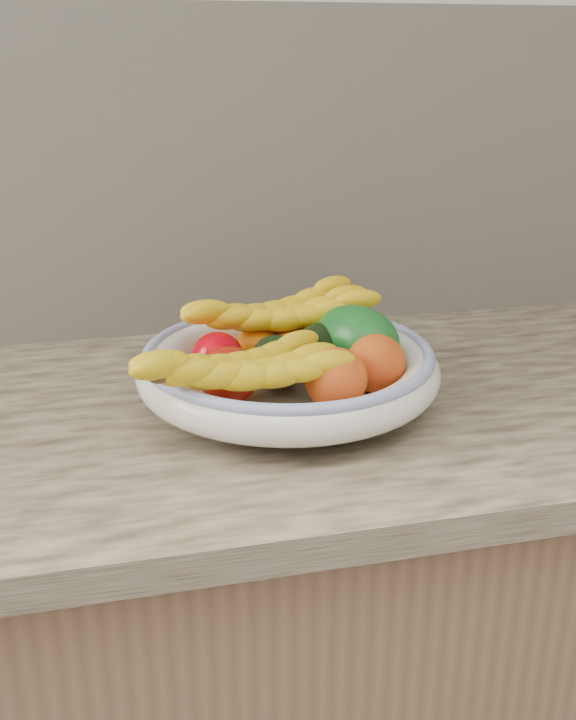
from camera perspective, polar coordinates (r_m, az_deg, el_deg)
The scene contains 15 objects.
kitchen_counter at distance 1.31m, azimuth -0.27°, elevation -20.29°, with size 2.44×0.66×1.40m.
fruit_bowl at distance 1.03m, azimuth 0.00°, elevation -0.59°, with size 0.39×0.39×0.08m.
clementine_back_left at distance 1.11m, azimuth -2.16°, elevation 1.15°, with size 0.06×0.06×0.05m, color orange.
clementine_back_right at distance 1.14m, azimuth -0.47°, elevation 1.82°, with size 0.06×0.06×0.05m, color #F05E05.
clementine_back_mid at distance 1.09m, azimuth 0.01°, elevation 0.88°, with size 0.05×0.05×0.04m, color #F95C05.
clementine_extra at distance 1.12m, azimuth 0.40°, elevation 1.41°, with size 0.05×0.05×0.05m, color #F26005.
tomato_left at distance 1.04m, azimuth -5.05°, elevation 0.34°, with size 0.07×0.07×0.06m, color #C4000E.
tomato_near_left at distance 0.98m, azimuth -4.24°, elevation -1.07°, with size 0.08×0.08×0.07m, color #A91509.
avocado_center at distance 1.02m, azimuth -0.62°, elevation -0.05°, with size 0.06×0.09×0.06m, color black.
avocado_right at distance 1.06m, azimuth 2.20°, elevation 0.78°, with size 0.07×0.10×0.07m, color black.
green_mango at distance 1.06m, azimuth 4.88°, elevation 1.41°, with size 0.08×0.13×0.09m, color #10561A.
peach_front at distance 0.96m, azimuth 3.42°, elevation -1.35°, with size 0.08×0.08×0.08m, color orange.
peach_right at distance 1.00m, azimuth 6.26°, elevation -0.24°, with size 0.07×0.07×0.07m, color orange.
banana_bunch_back at distance 1.10m, azimuth -0.71°, elevation 2.96°, with size 0.29×0.11×0.08m, color yellow, non-canonical shape.
banana_bunch_front at distance 0.93m, azimuth -3.41°, elevation -1.05°, with size 0.27×0.11×0.08m, color yellow, non-canonical shape.
Camera 1 is at (-0.22, 0.72, 1.33)m, focal length 40.00 mm.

